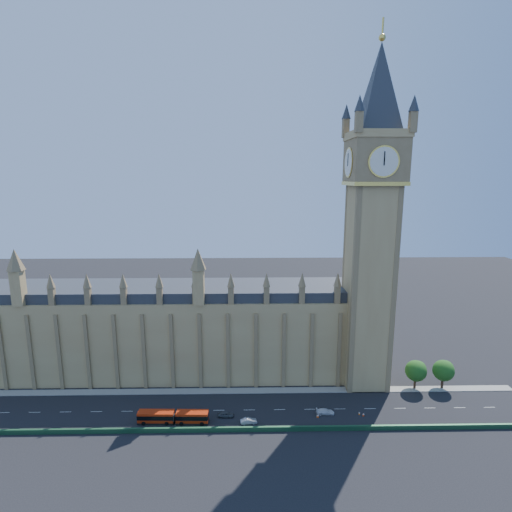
{
  "coord_description": "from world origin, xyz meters",
  "views": [
    {
      "loc": [
        3.97,
        -95.01,
        60.35
      ],
      "look_at": [
        5.98,
        10.0,
        39.37
      ],
      "focal_mm": 28.0,
      "sensor_mm": 36.0,
      "label": 1
    }
  ],
  "objects_px": {
    "car_white": "(325,412)",
    "red_bus": "(173,417)",
    "car_silver": "(249,421)",
    "car_grey": "(226,414)"
  },
  "relations": [
    {
      "from": "car_silver",
      "to": "car_white",
      "type": "height_order",
      "value": "car_white"
    },
    {
      "from": "car_grey",
      "to": "car_silver",
      "type": "height_order",
      "value": "car_grey"
    },
    {
      "from": "car_grey",
      "to": "car_silver",
      "type": "bearing_deg",
      "value": -115.22
    },
    {
      "from": "red_bus",
      "to": "car_white",
      "type": "bearing_deg",
      "value": 5.95
    },
    {
      "from": "red_bus",
      "to": "car_silver",
      "type": "distance_m",
      "value": 18.88
    },
    {
      "from": "red_bus",
      "to": "car_white",
      "type": "xyz_separation_m",
      "value": [
        38.62,
        2.88,
        -0.9
      ]
    },
    {
      "from": "car_silver",
      "to": "car_grey",
      "type": "bearing_deg",
      "value": 55.91
    },
    {
      "from": "red_bus",
      "to": "car_silver",
      "type": "relative_size",
      "value": 4.34
    },
    {
      "from": "car_white",
      "to": "red_bus",
      "type": "bearing_deg",
      "value": 96.98
    },
    {
      "from": "car_grey",
      "to": "car_white",
      "type": "xyz_separation_m",
      "value": [
        25.66,
        0.77,
        -0.01
      ]
    }
  ]
}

